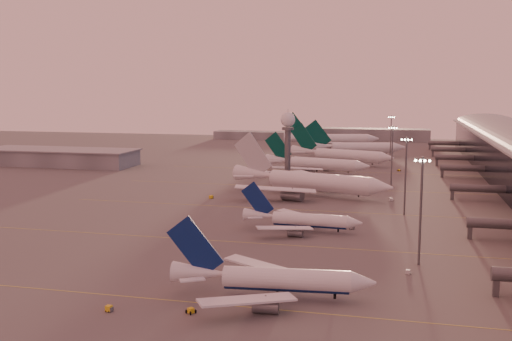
# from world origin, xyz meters

# --- Properties ---
(ground) EXTENTS (700.00, 700.00, 0.00)m
(ground) POSITION_xyz_m (0.00, 0.00, 0.00)
(ground) COLOR #5B5858
(ground) RESTS_ON ground
(taxiway_markings) EXTENTS (180.00, 185.25, 0.02)m
(taxiway_markings) POSITION_xyz_m (30.00, 56.00, 0.01)
(taxiway_markings) COLOR gold
(taxiway_markings) RESTS_ON ground
(hangar) EXTENTS (82.00, 27.00, 8.50)m
(hangar) POSITION_xyz_m (-120.00, 140.00, 4.32)
(hangar) COLOR slate
(hangar) RESTS_ON ground
(radar_tower) EXTENTS (6.40, 6.40, 31.10)m
(radar_tower) POSITION_xyz_m (5.00, 120.00, 20.95)
(radar_tower) COLOR #54565B
(radar_tower) RESTS_ON ground
(mast_a) EXTENTS (3.60, 0.56, 25.00)m
(mast_a) POSITION_xyz_m (58.00, 0.00, 13.74)
(mast_a) COLOR #54565B
(mast_a) RESTS_ON ground
(mast_b) EXTENTS (3.60, 0.56, 25.00)m
(mast_b) POSITION_xyz_m (55.00, 55.00, 13.74)
(mast_b) COLOR #54565B
(mast_b) RESTS_ON ground
(mast_c) EXTENTS (3.60, 0.56, 25.00)m
(mast_c) POSITION_xyz_m (50.00, 110.00, 13.74)
(mast_c) COLOR #54565B
(mast_c) RESTS_ON ground
(mast_d) EXTENTS (3.60, 0.56, 25.00)m
(mast_d) POSITION_xyz_m (48.00, 200.00, 13.74)
(mast_d) COLOR #54565B
(mast_d) RESTS_ON ground
(distant_horizon) EXTENTS (165.00, 37.50, 9.00)m
(distant_horizon) POSITION_xyz_m (2.62, 325.14, 3.89)
(distant_horizon) COLOR slate
(distant_horizon) RESTS_ON ground
(narrowbody_near) EXTENTS (40.48, 32.19, 15.82)m
(narrowbody_near) POSITION_xyz_m (29.84, -29.39, 3.20)
(narrowbody_near) COLOR white
(narrowbody_near) RESTS_ON ground
(narrowbody_mid) EXTENTS (35.02, 27.91, 13.68)m
(narrowbody_mid) POSITION_xyz_m (26.63, 25.75, 2.77)
(narrowbody_mid) COLOR white
(narrowbody_mid) RESTS_ON ground
(widebody_white) EXTENTS (63.70, 50.27, 23.13)m
(widebody_white) POSITION_xyz_m (20.60, 82.16, 4.01)
(widebody_white) COLOR white
(widebody_white) RESTS_ON ground
(greentail_a) EXTENTS (51.95, 41.53, 19.10)m
(greentail_a) POSITION_xyz_m (14.99, 141.77, 3.37)
(greentail_a) COLOR white
(greentail_a) RESTS_ON ground
(greentail_b) EXTENTS (56.62, 44.98, 21.36)m
(greentail_b) POSITION_xyz_m (23.20, 176.36, 3.77)
(greentail_b) COLOR white
(greentail_b) RESTS_ON ground
(greentail_c) EXTENTS (58.90, 47.02, 21.76)m
(greentail_c) POSITION_xyz_m (28.11, 216.57, 3.84)
(greentail_c) COLOR white
(greentail_c) RESTS_ON ground
(greentail_d) EXTENTS (64.77, 51.73, 23.88)m
(greentail_d) POSITION_xyz_m (7.96, 267.50, 4.22)
(greentail_d) COLOR white
(greentail_d) RESTS_ON ground
(gsv_truck_a) EXTENTS (5.72, 2.47, 2.25)m
(gsv_truck_a) POSITION_xyz_m (2.90, -43.08, 1.15)
(gsv_truck_a) COLOR yellow
(gsv_truck_a) RESTS_ON ground
(gsv_tug_near) EXTENTS (3.38, 3.84, 0.94)m
(gsv_tug_near) POSITION_xyz_m (17.28, -40.46, 0.48)
(gsv_tug_near) COLOR yellow
(gsv_tug_near) RESTS_ON ground
(gsv_catering_a) EXTENTS (4.79, 2.49, 3.82)m
(gsv_catering_a) POSITION_xyz_m (55.71, -7.77, 1.91)
(gsv_catering_a) COLOR silver
(gsv_catering_a) RESTS_ON ground
(gsv_tug_mid) EXTENTS (3.32, 3.60, 0.89)m
(gsv_tug_mid) POSITION_xyz_m (8.24, 0.19, 0.46)
(gsv_tug_mid) COLOR yellow
(gsv_tug_mid) RESTS_ON ground
(gsv_truck_b) EXTENTS (6.48, 4.41, 2.47)m
(gsv_truck_b) POSITION_xyz_m (40.68, 31.25, 1.26)
(gsv_truck_b) COLOR silver
(gsv_truck_b) RESTS_ON ground
(gsv_truck_c) EXTENTS (5.34, 6.41, 2.52)m
(gsv_truck_c) POSITION_xyz_m (-13.28, 67.79, 1.28)
(gsv_truck_c) COLOR yellow
(gsv_truck_c) RESTS_ON ground
(gsv_catering_b) EXTENTS (6.10, 4.46, 4.58)m
(gsv_catering_b) POSITION_xyz_m (50.78, 78.07, 2.29)
(gsv_catering_b) COLOR silver
(gsv_catering_b) RESTS_ON ground
(gsv_tug_far) EXTENTS (2.91, 3.91, 1.00)m
(gsv_tug_far) POSITION_xyz_m (24.50, 96.19, 0.51)
(gsv_tug_far) COLOR silver
(gsv_tug_far) RESTS_ON ground
(gsv_tug_hangar) EXTENTS (3.66, 3.21, 0.90)m
(gsv_tug_hangar) POSITION_xyz_m (52.97, 157.70, 0.46)
(gsv_tug_hangar) COLOR yellow
(gsv_tug_hangar) RESTS_ON ground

